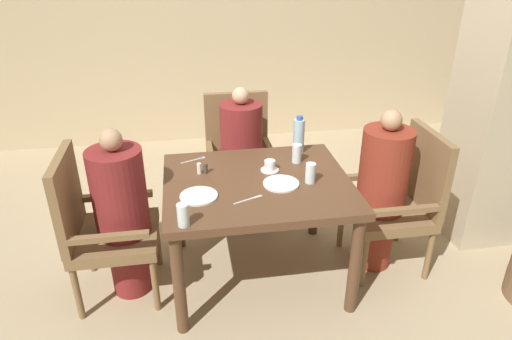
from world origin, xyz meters
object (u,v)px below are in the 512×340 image
object	(u,v)px
chair_left_side	(98,224)
water_bottle	(299,135)
glass_tall_far	(297,153)
plate_main_right	(199,196)
diner_in_far_chair	(241,155)
chair_far_side	(239,153)
plate_main_left	(281,184)
diner_in_right_chair	(382,190)
diner_in_left_chair	(122,213)
teacup_with_saucer	(270,166)
glass_tall_mid	(183,215)
chair_right_side	(401,197)
glass_tall_near	(310,173)

from	to	relation	value
chair_left_side	water_bottle	size ratio (longest dim) A/B	3.70
chair_left_side	glass_tall_far	xyz separation A→B (m)	(1.27, 0.22, 0.27)
plate_main_right	glass_tall_far	xyz separation A→B (m)	(0.66, 0.36, 0.06)
diner_in_far_chair	plate_main_right	bearing A→B (deg)	-112.60
chair_far_side	plate_main_left	size ratio (longest dim) A/B	4.42
chair_left_side	glass_tall_far	world-z (taller)	chair_left_side
diner_in_right_chair	glass_tall_far	bearing A→B (deg)	157.26
diner_in_right_chair	plate_main_left	bearing A→B (deg)	-174.20
chair_left_side	diner_in_left_chair	size ratio (longest dim) A/B	0.87
teacup_with_saucer	glass_tall_mid	bearing A→B (deg)	-135.63
chair_far_side	glass_tall_mid	distance (m)	1.41
chair_far_side	glass_tall_mid	xyz separation A→B (m)	(-0.46, -1.30, 0.27)
diner_in_left_chair	plate_main_right	size ratio (longest dim) A/B	5.08
diner_in_far_chair	water_bottle	bearing A→B (deg)	-45.30
chair_right_side	glass_tall_far	world-z (taller)	chair_right_side
water_bottle	glass_tall_mid	xyz separation A→B (m)	(-0.81, -0.80, -0.06)
diner_in_right_chair	diner_in_left_chair	bearing A→B (deg)	180.00
glass_tall_far	diner_in_left_chair	bearing A→B (deg)	-168.96
teacup_with_saucer	plate_main_right	bearing A→B (deg)	-150.48
diner_in_right_chair	water_bottle	xyz separation A→B (m)	(-0.47, 0.38, 0.26)
chair_left_side	water_bottle	bearing A→B (deg)	15.96
teacup_with_saucer	glass_tall_near	world-z (taller)	glass_tall_near
chair_left_side	glass_tall_far	bearing A→B (deg)	9.77
diner_in_left_chair	chair_right_side	bearing A→B (deg)	0.00
chair_left_side	chair_far_side	world-z (taller)	same
diner_in_left_chair	chair_right_side	size ratio (longest dim) A/B	1.15
chair_far_side	glass_tall_far	size ratio (longest dim) A/B	7.73
diner_in_left_chair	glass_tall_mid	xyz separation A→B (m)	(0.37, -0.42, 0.21)
chair_far_side	water_bottle	xyz separation A→B (m)	(0.35, -0.50, 0.33)
chair_far_side	diner_in_right_chair	bearing A→B (deg)	-47.01
chair_right_side	glass_tall_near	bearing A→B (deg)	-173.88
chair_left_side	glass_tall_near	distance (m)	1.32
diner_in_right_chair	teacup_with_saucer	bearing A→B (deg)	170.24
chair_right_side	plate_main_left	bearing A→B (deg)	-175.22
chair_left_side	diner_in_far_chair	xyz separation A→B (m)	(0.97, 0.74, 0.05)
glass_tall_near	glass_tall_far	xyz separation A→B (m)	(-0.01, 0.29, 0.00)
chair_far_side	plate_main_right	size ratio (longest dim) A/B	4.42
glass_tall_far	glass_tall_near	bearing A→B (deg)	-87.41
diner_in_far_chair	plate_main_left	xyz separation A→B (m)	(0.13, -0.81, 0.16)
plate_main_right	chair_right_side	bearing A→B (deg)	5.95
diner_in_left_chair	plate_main_left	world-z (taller)	diner_in_left_chair
chair_far_side	teacup_with_saucer	distance (m)	0.80
diner_in_left_chair	glass_tall_far	bearing A→B (deg)	11.04
diner_in_right_chair	water_bottle	bearing A→B (deg)	141.21
teacup_with_saucer	plate_main_left	bearing A→B (deg)	-80.51
chair_far_side	water_bottle	bearing A→B (deg)	-55.07
glass_tall_near	glass_tall_far	world-z (taller)	same
glass_tall_near	plate_main_left	bearing A→B (deg)	179.82
plate_main_left	diner_in_far_chair	bearing A→B (deg)	99.45
water_bottle	glass_tall_far	bearing A→B (deg)	-108.01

